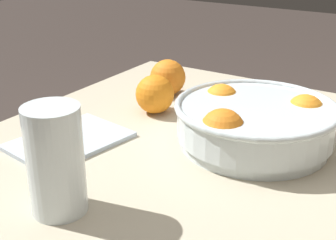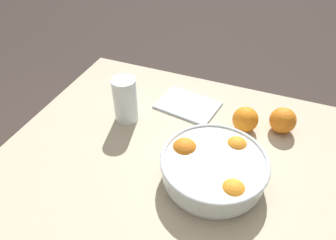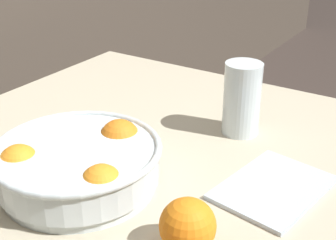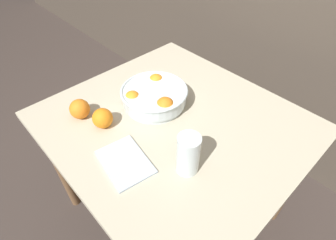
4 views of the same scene
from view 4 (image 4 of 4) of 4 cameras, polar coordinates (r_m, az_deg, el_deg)
ground_plane at (r=1.69m, az=0.91°, el=-18.70°), size 12.00×12.00×0.00m
dining_table at (r=1.15m, az=1.27°, el=-3.35°), size 1.01×0.93×0.75m
fruit_bowl at (r=1.14m, az=-3.04°, el=5.23°), size 0.29×0.29×0.10m
juice_glass at (r=0.87m, az=4.38°, el=-7.69°), size 0.08×0.08×0.16m
orange_loose_near_bowl at (r=1.07m, az=-14.06°, el=0.38°), size 0.08×0.08×0.08m
orange_loose_front at (r=1.14m, az=-18.67°, el=2.29°), size 0.08×0.08×0.08m
napkin at (r=0.95m, az=-9.32°, el=-8.95°), size 0.23×0.18×0.01m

